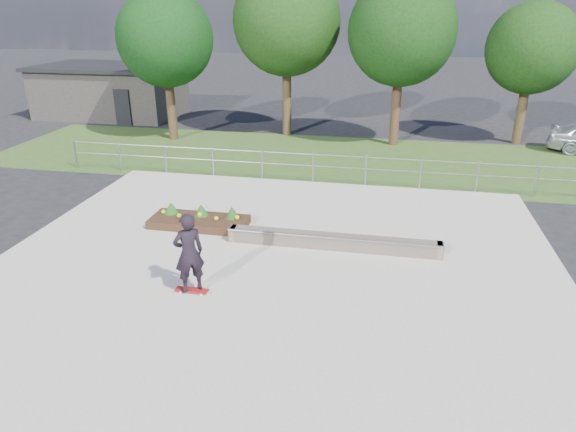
% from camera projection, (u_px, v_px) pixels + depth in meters
% --- Properties ---
extents(ground, '(120.00, 120.00, 0.00)m').
position_uv_depth(ground, '(269.00, 278.00, 13.03)').
color(ground, black).
rests_on(ground, ground).
extents(grass_verge, '(30.00, 8.00, 0.02)m').
position_uv_depth(grass_verge, '(324.00, 158.00, 22.99)').
color(grass_verge, '#304A1D').
rests_on(grass_verge, ground).
extents(concrete_slab, '(15.00, 15.00, 0.06)m').
position_uv_depth(concrete_slab, '(269.00, 277.00, 13.02)').
color(concrete_slab, '#B0AA9C').
rests_on(concrete_slab, ground).
extents(fence, '(20.06, 0.06, 1.20)m').
position_uv_depth(fence, '(313.00, 164.00, 19.52)').
color(fence, gray).
rests_on(fence, ground).
extents(building, '(8.40, 5.40, 3.00)m').
position_uv_depth(building, '(112.00, 90.00, 31.22)').
color(building, '#2E2B29').
rests_on(building, ground).
extents(tree_far_left, '(4.55, 4.55, 7.15)m').
position_uv_depth(tree_far_left, '(165.00, 39.00, 24.35)').
color(tree_far_left, '#352315').
rests_on(tree_far_left, ground).
extents(tree_mid_left, '(5.25, 5.25, 8.25)m').
position_uv_depth(tree_mid_left, '(287.00, 21.00, 24.89)').
color(tree_mid_left, '#372516').
rests_on(tree_mid_left, ground).
extents(tree_mid_right, '(4.90, 4.90, 7.70)m').
position_uv_depth(tree_mid_right, '(402.00, 32.00, 23.16)').
color(tree_mid_right, '#372216').
rests_on(tree_mid_right, ground).
extents(tree_far_right, '(4.20, 4.20, 6.60)m').
position_uv_depth(tree_far_right, '(532.00, 49.00, 23.74)').
color(tree_far_right, '#372616').
rests_on(tree_far_right, ground).
extents(grind_ledge, '(6.00, 0.44, 0.43)m').
position_uv_depth(grind_ledge, '(333.00, 241.00, 14.38)').
color(grind_ledge, brown).
rests_on(grind_ledge, concrete_slab).
extents(planter_bed, '(3.00, 1.20, 0.61)m').
position_uv_depth(planter_bed, '(199.00, 220.00, 15.88)').
color(planter_bed, black).
rests_on(planter_bed, concrete_slab).
extents(skateboarder, '(0.85, 0.80, 2.03)m').
position_uv_depth(skateboarder, '(189.00, 253.00, 11.85)').
color(skateboarder, silver).
rests_on(skateboarder, concrete_slab).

